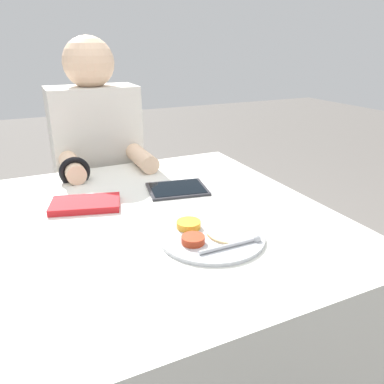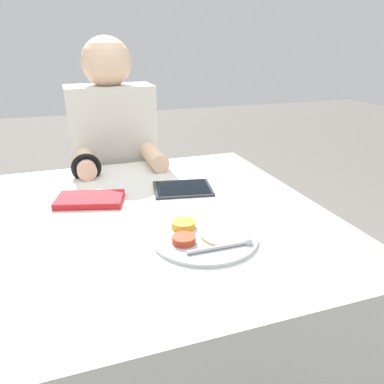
# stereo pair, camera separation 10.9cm
# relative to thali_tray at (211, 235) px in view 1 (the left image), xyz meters

# --- Properties ---
(dining_table) EXTENTS (1.10, 1.04, 0.72)m
(dining_table) POSITION_rel_thali_tray_xyz_m (-0.14, 0.19, -0.37)
(dining_table) COLOR silver
(dining_table) RESTS_ON ground_plane
(thali_tray) EXTENTS (0.27, 0.27, 0.03)m
(thali_tray) POSITION_rel_thali_tray_xyz_m (0.00, 0.00, 0.00)
(thali_tray) COLOR #B7BABF
(thali_tray) RESTS_ON dining_table
(red_notebook) EXTENTS (0.23, 0.17, 0.02)m
(red_notebook) POSITION_rel_thali_tray_xyz_m (-0.25, 0.33, 0.00)
(red_notebook) COLOR silver
(red_notebook) RESTS_ON dining_table
(tablet_device) EXTENTS (0.22, 0.19, 0.01)m
(tablet_device) POSITION_rel_thali_tray_xyz_m (0.05, 0.35, -0.00)
(tablet_device) COLOR #28282D
(tablet_device) RESTS_ON dining_table
(person_diner) EXTENTS (0.37, 0.43, 1.22)m
(person_diner) POSITION_rel_thali_tray_xyz_m (-0.11, 0.85, -0.15)
(person_diner) COLOR black
(person_diner) RESTS_ON ground_plane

